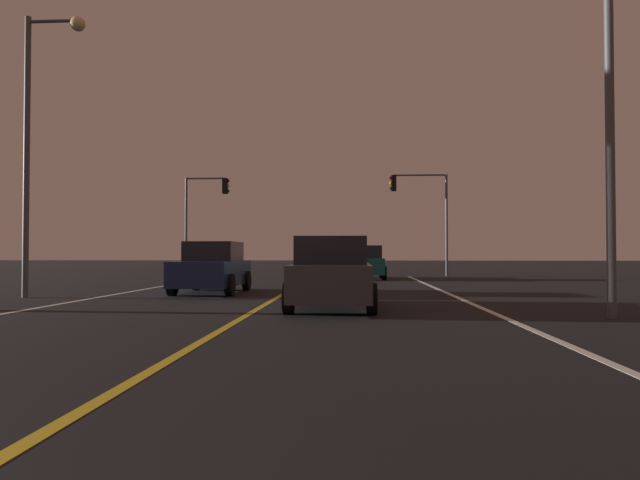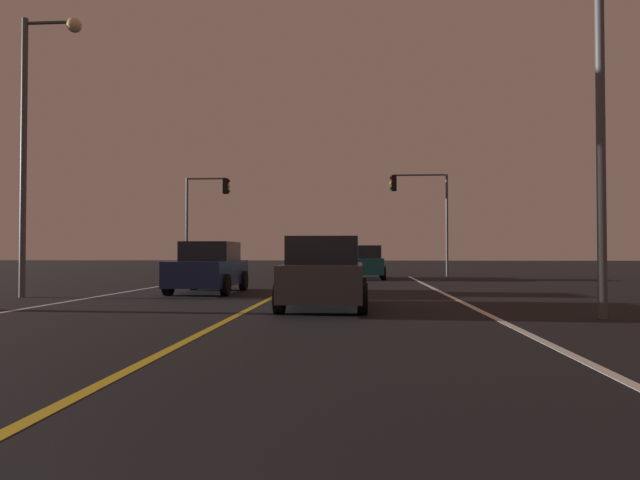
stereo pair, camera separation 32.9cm
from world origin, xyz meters
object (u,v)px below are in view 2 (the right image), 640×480
Objects in this scene: traffic_light_near_right at (420,201)px; street_lamp_left_mid at (36,121)px; car_oncoming at (209,268)px; car_lead_same_lane at (324,274)px; street_lamp_right_near at (569,63)px; car_ahead_far at (365,263)px; traffic_light_near_left at (207,204)px.

traffic_light_near_right is 0.69× the size of street_lamp_left_mid.
car_oncoming is 6.59m from car_lead_same_lane.
traffic_light_near_right is 0.71× the size of street_lamp_right_near.
car_oncoming and car_ahead_far have the same top height.
car_ahead_far is 5.81m from traffic_light_near_right.
street_lamp_left_mid is at bearing -17.71° from street_lamp_right_near.
car_ahead_far is 18.24m from street_lamp_right_near.
traffic_light_near_left is 24.53m from street_lamp_right_near.
car_lead_same_lane is 6.95m from street_lamp_right_near.
street_lamp_right_near is at bearing -57.39° from traffic_light_near_left.
car_oncoming is 1.00× the size of car_lead_same_lane.
street_lamp_right_near is at bearing 92.39° from traffic_light_near_right.
traffic_light_near_right is (8.44, 13.84, 3.48)m from car_oncoming.
street_lamp_left_mid reaches higher than street_lamp_right_near.
street_lamp_left_mid is at bearing 142.16° from car_ahead_far.
car_ahead_far is 10.35m from traffic_light_near_left.
street_lamp_right_near reaches higher than traffic_light_near_left.
traffic_light_near_right is at bearing -87.61° from street_lamp_right_near.
traffic_light_near_left reaches higher than car_ahead_far.
street_lamp_right_near reaches higher than car_ahead_far.
car_ahead_far is at bearing -20.35° from traffic_light_near_left.
car_oncoming is 11.69m from car_ahead_far.
traffic_light_near_right is 1.02× the size of traffic_light_near_left.
car_lead_same_lane is 20.86m from traffic_light_near_left.
traffic_light_near_left is (-9.18, 3.40, 3.38)m from car_ahead_far.
street_lamp_left_mid is (-13.10, -16.19, 0.97)m from traffic_light_near_right.
car_lead_same_lane is at bearing 176.00° from car_ahead_far.
traffic_light_near_right is at bearing -42.97° from car_ahead_far.
street_lamp_right_near reaches higher than car_oncoming.
street_lamp_right_near is at bearing -108.60° from car_lead_same_lane.
traffic_light_near_left is at bearing 0.00° from traffic_light_near_right.
car_lead_same_lane is 0.53× the size of street_lamp_right_near.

